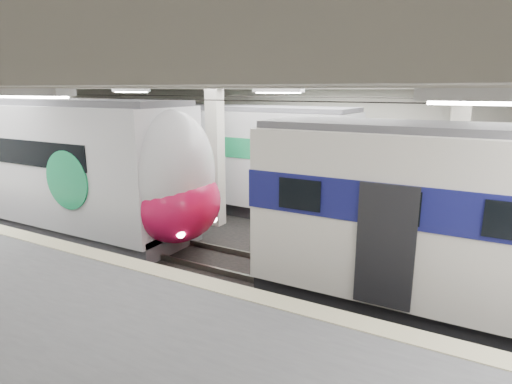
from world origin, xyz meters
The scene contains 3 objects.
station_hall centered at (0.00, -1.74, 3.24)m, with size 36.00×24.00×5.75m.
modern_emu centered at (-7.82, 0.00, 2.30)m, with size 14.60×3.01×4.67m.
far_train centered at (-5.30, 5.50, 2.24)m, with size 13.62×3.42×4.33m.
Camera 1 is at (5.79, -9.86, 4.99)m, focal length 30.00 mm.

